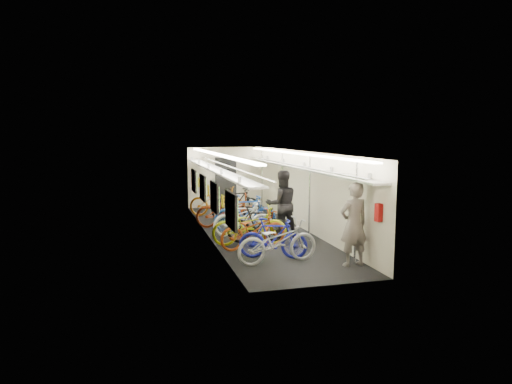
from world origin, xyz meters
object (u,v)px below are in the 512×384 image
passenger_near (354,224)px  bicycle_0 (278,241)px  bicycle_1 (273,238)px  passenger_mid (282,204)px  backpack (381,212)px

passenger_near → bicycle_0: bearing=-29.1°
bicycle_1 → passenger_mid: passenger_mid is taller
passenger_mid → passenger_near: bearing=102.8°
bicycle_1 → passenger_mid: size_ratio=0.84×
bicycle_0 → passenger_mid: size_ratio=1.01×
passenger_mid → backpack: bearing=106.3°
passenger_mid → backpack: passenger_mid is taller
passenger_near → backpack: size_ratio=4.93×
passenger_near → passenger_mid: (-0.68, 3.04, 0.02)m
bicycle_0 → passenger_mid: 2.61m
bicycle_1 → backpack: bearing=-110.1°
passenger_mid → backpack: size_ratio=5.03×
bicycle_0 → backpack: backpack is taller
passenger_near → backpack: 0.74m
bicycle_0 → bicycle_1: (0.01, 0.40, -0.02)m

